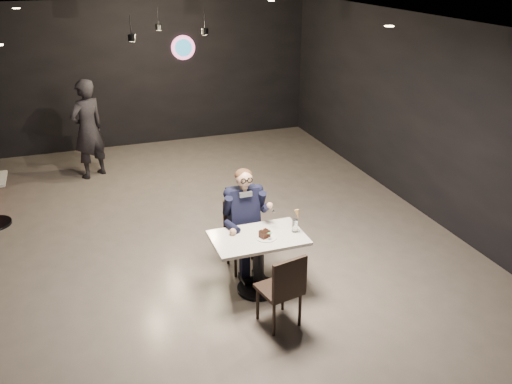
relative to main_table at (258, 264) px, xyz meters
name	(u,v)px	position (x,y,z in m)	size (l,w,h in m)	color
floor	(203,235)	(-0.28, 1.62, -0.38)	(9.00, 9.00, 0.00)	gray
wall_sign	(183,48)	(0.52, 6.09, 1.62)	(0.50, 0.06, 0.50)	pink
pendant_lights	(164,17)	(-0.28, 3.62, 2.51)	(1.40, 1.20, 0.36)	black
main_table	(258,264)	(0.00, 0.00, 0.00)	(1.10, 0.70, 0.75)	white
chair_far	(244,237)	(0.00, 0.55, 0.09)	(0.42, 0.46, 0.92)	black
chair_near	(279,287)	(0.00, -0.67, 0.09)	(0.42, 0.46, 0.92)	black
seated_man	(244,219)	(0.00, 0.55, 0.34)	(0.60, 0.80, 1.44)	black
dessert_plate	(266,238)	(0.07, -0.07, 0.38)	(0.24, 0.24, 0.01)	white
cake_slice	(265,234)	(0.06, -0.06, 0.43)	(0.11, 0.09, 0.08)	black
mint_leaf	(270,233)	(0.10, -0.13, 0.47)	(0.06, 0.04, 0.01)	green
sundae_glass	(295,226)	(0.45, -0.03, 0.45)	(0.07, 0.07, 0.16)	silver
wafer_cone	(297,214)	(0.47, -0.05, 0.61)	(0.06, 0.06, 0.11)	tan
passerby	(88,129)	(-1.63, 4.54, 0.53)	(0.66, 0.43, 1.81)	black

